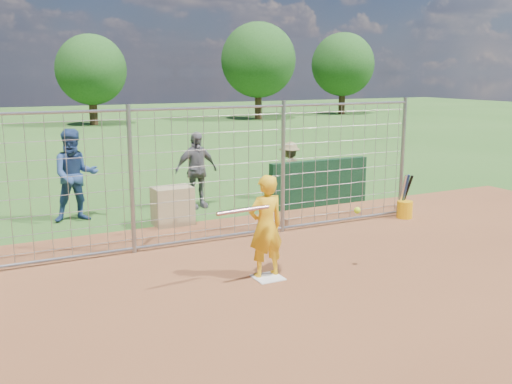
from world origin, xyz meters
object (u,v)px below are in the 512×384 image
bystander_a (75,175)px  bystander_c (289,170)px  equipment_bin (173,206)px  bucket_with_bats (405,207)px  batter (266,226)px  bystander_b (196,170)px

bystander_a → bystander_c: bystander_a is taller
bystander_a → equipment_bin: bystander_a is taller
bystander_c → bucket_with_bats: bearing=85.2°
batter → equipment_bin: 3.65m
bystander_a → bucket_with_bats: 7.12m
bystander_a → bystander_c: size_ratio=1.38×
bystander_b → bystander_c: 2.46m
equipment_bin → bystander_a: bearing=143.5°
bystander_b → equipment_bin: bystander_b is taller
bystander_b → bystander_c: size_ratio=1.25×
equipment_bin → bucket_with_bats: bearing=-21.6°
bystander_c → bystander_b: bearing=-30.6°
bucket_with_bats → batter: bearing=-157.2°
batter → bystander_a: bystander_a is taller
bystander_b → bucket_with_bats: (3.69, -2.99, -0.65)m
batter → bucket_with_bats: bearing=-160.1°
bystander_a → bucket_with_bats: (6.42, -2.99, -0.74)m
bystander_b → bucket_with_bats: bystander_b is taller
bystander_c → bucket_with_bats: (1.24, -2.88, -0.47)m
bystander_c → bucket_with_bats: 3.17m
bystander_c → bucket_with_bats: size_ratio=1.47×
bystander_a → bucket_with_bats: bystander_a is taller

